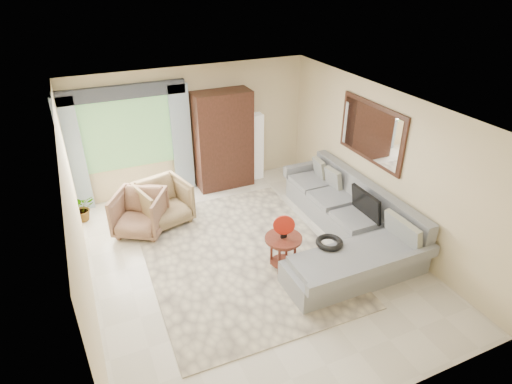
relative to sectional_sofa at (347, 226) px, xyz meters
name	(u,v)px	position (x,y,z in m)	size (l,w,h in m)	color
ground	(251,259)	(-1.78, 0.18, -0.28)	(6.00, 6.00, 0.00)	silver
area_rug	(240,255)	(-1.92, 0.34, -0.27)	(3.00, 4.00, 0.02)	beige
sectional_sofa	(347,226)	(0.00, 0.00, 0.00)	(2.30, 3.46, 0.90)	gray
tv_screen	(366,204)	(0.27, -0.09, 0.44)	(0.06, 0.74, 0.48)	black
garden_hose	(329,243)	(-0.78, -0.60, 0.26)	(0.43, 0.43, 0.09)	black
coffee_table	(283,252)	(-1.40, -0.24, 0.03)	(0.59, 0.59, 0.59)	#511C15
red_disc	(284,225)	(-1.40, -0.24, 0.54)	(0.34, 0.34, 0.03)	red
armchair_left	(140,213)	(-3.28, 1.76, 0.11)	(0.84, 0.87, 0.79)	#8E644D
armchair_right	(164,203)	(-2.80, 1.93, 0.13)	(0.87, 0.90, 0.82)	#987C53
potted_plant	(82,208)	(-4.23, 2.62, -0.03)	(0.46, 0.40, 0.51)	#999999
armoire	(223,140)	(-1.23, 2.90, 0.77)	(1.20, 0.55, 2.10)	black
floor_lamp	(256,146)	(-0.43, 2.96, 0.47)	(0.24, 0.24, 1.50)	silver
window	(127,134)	(-3.13, 3.15, 1.12)	(1.80, 0.04, 1.40)	#669E59
curtain_left	(73,156)	(-4.18, 3.06, 0.87)	(0.40, 0.08, 2.30)	#9EB7CC
curtain_right	(182,139)	(-2.08, 3.06, 0.87)	(0.40, 0.08, 2.30)	#9EB7CC
valance	(121,92)	(-3.13, 3.08, 1.97)	(2.40, 0.12, 0.26)	#1E232D
wall_mirror	(371,132)	(0.68, 0.53, 1.47)	(0.05, 1.70, 1.05)	black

